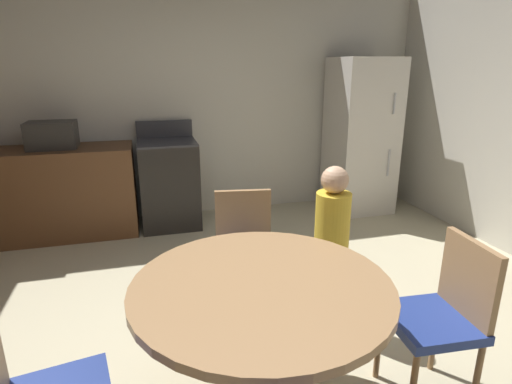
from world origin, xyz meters
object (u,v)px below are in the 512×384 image
at_px(chair_east, 444,311).
at_px(oven_range, 169,183).
at_px(microwave, 52,135).
at_px(person_child, 331,244).
at_px(chair_north, 245,248).
at_px(refrigerator, 361,136).
at_px(dining_table, 262,314).

bearing_deg(chair_east, oven_range, -63.62).
bearing_deg(microwave, chair_east, -51.99).
bearing_deg(oven_range, person_child, -67.43).
height_order(chair_north, chair_east, same).
relative_size(refrigerator, microwave, 4.00).
bearing_deg(dining_table, oven_range, 94.69).
bearing_deg(chair_east, refrigerator, -106.33).
distance_m(chair_north, person_child, 0.57).
relative_size(chair_north, chair_east, 1.00).
distance_m(chair_east, person_child, 0.78).
distance_m(dining_table, chair_north, 0.93).
xyz_separation_m(oven_range, chair_north, (0.37, -1.87, 0.03)).
bearing_deg(refrigerator, person_child, -122.73).
bearing_deg(microwave, oven_range, 0.19).
relative_size(refrigerator, person_child, 1.61).
bearing_deg(person_child, refrigerator, -168.04).
distance_m(refrigerator, person_child, 2.48).
height_order(microwave, chair_north, microwave).
relative_size(refrigerator, chair_east, 2.02).
height_order(chair_north, person_child, person_child).
relative_size(microwave, chair_east, 0.51).
xyz_separation_m(oven_range, chair_east, (1.15, -2.86, 0.03)).
xyz_separation_m(chair_north, chair_east, (0.78, -0.99, 0.00)).
distance_m(microwave, chair_east, 3.66).
distance_m(microwave, person_child, 2.92).
distance_m(oven_range, person_child, 2.30).
distance_m(refrigerator, microwave, 3.29).
xyz_separation_m(refrigerator, person_child, (-1.33, -2.07, -0.30)).
bearing_deg(refrigerator, oven_range, 178.61).
height_order(oven_range, person_child, oven_range).
xyz_separation_m(microwave, person_child, (1.96, -2.12, -0.45)).
relative_size(oven_range, dining_table, 0.95).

